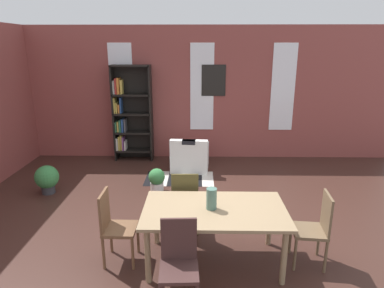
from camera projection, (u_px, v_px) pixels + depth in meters
The scene contains 18 objects.
ground_plane at pixel (203, 235), 4.93m from camera, with size 10.55×10.55×0.00m, color #3E241E.
back_wall_brick at pixel (202, 94), 8.02m from camera, with size 9.12×0.12×3.11m, color brown.
window_pane_0 at pixel (122, 87), 7.94m from camera, with size 0.55×0.02×2.02m, color white.
window_pane_1 at pixel (202, 88), 7.91m from camera, with size 0.55×0.02×2.02m, color white.
window_pane_2 at pixel (283, 88), 7.87m from camera, with size 0.55×0.02×2.02m, color white.
dining_table at pixel (215, 215), 4.15m from camera, with size 1.76×1.01×0.74m.
vase_on_table at pixel (212, 199), 4.09m from camera, with size 0.13×0.13×0.27m, color #4C7266.
tealight_candle_0 at pixel (214, 206), 4.14m from camera, with size 0.04×0.04×0.05m, color silver.
dining_chair_head_right at pixel (316, 227), 4.16m from camera, with size 0.44×0.44×0.95m.
dining_chair_near_left at pixel (179, 261), 3.49m from camera, with size 0.42×0.42×0.95m.
dining_chair_far_left at pixel (185, 199), 4.90m from camera, with size 0.41×0.41×0.95m.
dining_chair_head_left at pixel (114, 224), 4.21m from camera, with size 0.40×0.40×0.95m.
bookshelf_tall at pixel (129, 114), 7.92m from camera, with size 0.91×0.34×2.24m.
armchair_white at pixel (190, 157), 7.46m from camera, with size 0.85×0.85×0.75m.
potted_plant_by_shelf at pixel (157, 179), 6.36m from camera, with size 0.31×0.31×0.44m.
potted_plant_corner at pixel (47, 178), 6.25m from camera, with size 0.43×0.43×0.54m.
striped_rug at pixel (179, 178), 7.00m from camera, with size 1.41×0.82×0.01m.
framed_picture at pixel (214, 80), 7.85m from camera, with size 0.56×0.03×0.72m, color black.
Camera 1 is at (-0.08, -4.36, 2.67)m, focal length 31.55 mm.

